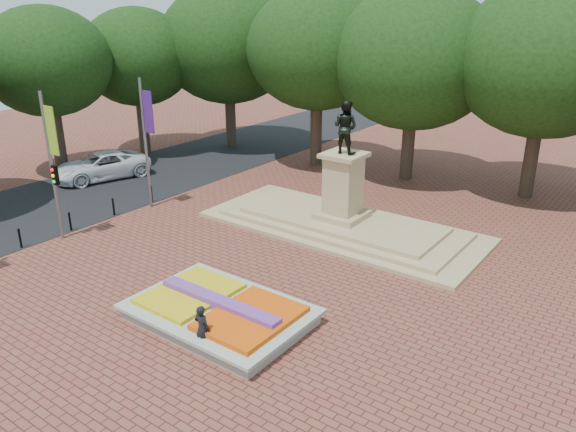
% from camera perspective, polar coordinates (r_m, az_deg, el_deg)
% --- Properties ---
extents(ground, '(90.00, 90.00, 0.00)m').
position_cam_1_polar(ground, '(22.42, -5.31, -7.59)').
color(ground, brown).
rests_on(ground, ground).
extents(asphalt_street, '(9.00, 90.00, 0.02)m').
position_cam_1_polar(asphalt_street, '(36.00, -18.09, 2.73)').
color(asphalt_street, black).
rests_on(asphalt_street, ground).
extents(flower_bed, '(6.30, 4.30, 0.91)m').
position_cam_1_polar(flower_bed, '(20.36, -6.92, -9.64)').
color(flower_bed, gray).
rests_on(flower_bed, ground).
extents(monument, '(14.00, 6.00, 6.40)m').
position_cam_1_polar(monument, '(27.95, 5.52, 0.39)').
color(monument, tan).
rests_on(monument, ground).
extents(tree_row_back, '(44.80, 8.80, 10.43)m').
position_cam_1_polar(tree_row_back, '(34.56, 18.20, 13.37)').
color(tree_row_back, '#35261D').
rests_on(tree_row_back, ground).
extents(tree_row_street, '(8.40, 25.40, 9.98)m').
position_cam_1_polar(tree_row_street, '(38.23, -23.72, 12.90)').
color(tree_row_street, '#35261D').
rests_on(tree_row_street, ground).
extents(banner_poles, '(0.88, 11.17, 7.00)m').
position_cam_1_polar(banner_poles, '(27.69, -23.37, 5.04)').
color(banner_poles, slate).
rests_on(banner_poles, ground).
extents(bollard_row, '(0.12, 13.12, 0.98)m').
position_cam_1_polar(bollard_row, '(29.13, -23.39, -1.21)').
color(bollard_row, black).
rests_on(bollard_row, ground).
extents(van, '(4.38, 6.55, 1.67)m').
position_cam_1_polar(van, '(37.78, -18.47, 4.85)').
color(van, silver).
rests_on(van, ground).
extents(pedestrian, '(0.62, 0.43, 1.65)m').
position_cam_1_polar(pedestrian, '(18.67, -8.71, -11.22)').
color(pedestrian, black).
rests_on(pedestrian, ground).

